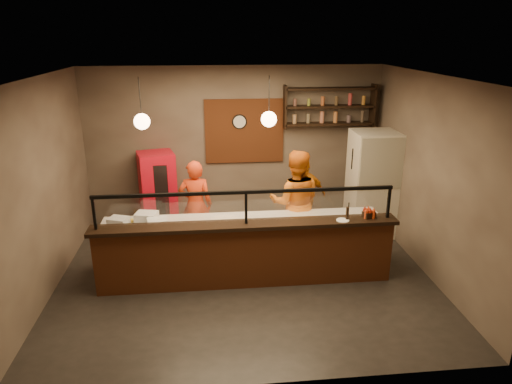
{
  "coord_description": "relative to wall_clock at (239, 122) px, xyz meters",
  "views": [
    {
      "loc": [
        -0.51,
        -6.66,
        3.8
      ],
      "look_at": [
        0.21,
        0.3,
        1.34
      ],
      "focal_mm": 32.0,
      "sensor_mm": 36.0,
      "label": 1
    }
  ],
  "objects": [
    {
      "name": "service_counter",
      "position": [
        -0.1,
        -2.76,
        -1.6
      ],
      "size": [
        4.6,
        0.25,
        1.0
      ],
      "primitive_type": "cube",
      "color": "brown",
      "rests_on": "floor"
    },
    {
      "name": "cook_mid",
      "position": [
        0.86,
        -1.67,
        -1.15
      ],
      "size": [
        1.02,
        0.85,
        1.9
      ],
      "primitive_type": "imported",
      "rotation": [
        0.0,
        0.0,
        2.99
      ],
      "color": "orange",
      "rests_on": "floor"
    },
    {
      "name": "wall_back",
      "position": [
        -0.1,
        0.04,
        -0.5
      ],
      "size": [
        6.0,
        0.0,
        6.0
      ],
      "primitive_type": "plane",
      "rotation": [
        1.57,
        0.0,
        0.0
      ],
      "color": "#766656",
      "rests_on": "floor"
    },
    {
      "name": "pepper_mill",
      "position": [
        1.46,
        -2.79,
        -0.94
      ],
      "size": [
        0.05,
        0.05,
        0.21
      ],
      "primitive_type": "cylinder",
      "rotation": [
        0.0,
        0.0,
        0.12
      ],
      "color": "black",
      "rests_on": "counter_ledge"
    },
    {
      "name": "condiment_caddy",
      "position": [
        1.83,
        -2.73,
        -0.99
      ],
      "size": [
        0.21,
        0.18,
        0.1
      ],
      "primitive_type": "cube",
      "rotation": [
        0.0,
        0.0,
        0.3
      ],
      "color": "black",
      "rests_on": "counter_ledge"
    },
    {
      "name": "wall_left",
      "position": [
        -3.1,
        -2.46,
        -0.5
      ],
      "size": [
        0.0,
        5.0,
        5.0
      ],
      "primitive_type": "plane",
      "rotation": [
        1.57,
        0.0,
        1.57
      ],
      "color": "#766656",
      "rests_on": "floor"
    },
    {
      "name": "wall_clock",
      "position": [
        0.0,
        0.0,
        0.0
      ],
      "size": [
        0.3,
        0.04,
        0.3
      ],
      "primitive_type": "cylinder",
      "rotation": [
        1.57,
        0.0,
        0.0
      ],
      "color": "black",
      "rests_on": "wall_back"
    },
    {
      "name": "cook_right",
      "position": [
        1.15,
        -1.0,
        -1.3
      ],
      "size": [
        1.01,
        0.62,
        1.6
      ],
      "primitive_type": "imported",
      "rotation": [
        0.0,
        0.0,
        3.41
      ],
      "color": "orange",
      "rests_on": "floor"
    },
    {
      "name": "cook_left",
      "position": [
        -0.9,
        -1.3,
        -1.27
      ],
      "size": [
        0.64,
        0.44,
        1.67
      ],
      "primitive_type": "imported",
      "rotation": [
        0.0,
        0.0,
        3.07
      ],
      "color": "red",
      "rests_on": "floor"
    },
    {
      "name": "small_plate",
      "position": [
        1.39,
        -2.82,
        -1.03
      ],
      "size": [
        0.2,
        0.2,
        0.01
      ],
      "primitive_type": "cylinder",
      "rotation": [
        0.0,
        0.0,
        0.01
      ],
      "color": "silver",
      "rests_on": "counter_ledge"
    },
    {
      "name": "fridge",
      "position": [
        2.5,
        -1.01,
        -1.07
      ],
      "size": [
        0.86,
        0.81,
        2.05
      ],
      "primitive_type": "cube",
      "rotation": [
        0.0,
        0.0,
        -0.01
      ],
      "color": "beige",
      "rests_on": "floor"
    },
    {
      "name": "wall_shelving",
      "position": [
        1.8,
        -0.14,
        0.3
      ],
      "size": [
        1.84,
        0.28,
        0.85
      ],
      "color": "black",
      "rests_on": "wall_back"
    },
    {
      "name": "wall_front",
      "position": [
        -0.1,
        -4.96,
        -0.5
      ],
      "size": [
        6.0,
        0.0,
        6.0
      ],
      "primitive_type": "plane",
      "rotation": [
        -1.57,
        0.0,
        0.0
      ],
      "color": "#766656",
      "rests_on": "floor"
    },
    {
      "name": "sneeze_guard",
      "position": [
        -0.1,
        -2.76,
        -0.73
      ],
      "size": [
        4.5,
        0.05,
        0.52
      ],
      "color": "white",
      "rests_on": "counter_ledge"
    },
    {
      "name": "counter_ledge",
      "position": [
        -0.1,
        -2.76,
        -1.07
      ],
      "size": [
        4.7,
        0.37,
        0.06
      ],
      "primitive_type": "cube",
      "color": "black",
      "rests_on": "service_counter"
    },
    {
      "name": "ceiling",
      "position": [
        -0.1,
        -2.46,
        1.1
      ],
      "size": [
        6.0,
        6.0,
        0.0
      ],
      "primitive_type": "plane",
      "rotation": [
        3.14,
        0.0,
        0.0
      ],
      "color": "#3D342F",
      "rests_on": "wall_back"
    },
    {
      "name": "worktop",
      "position": [
        -0.1,
        -2.26,
        -1.23
      ],
      "size": [
        4.6,
        0.75,
        0.05
      ],
      "primitive_type": "cube",
      "color": "beige",
      "rests_on": "worktop_cabinet"
    },
    {
      "name": "pendant_left",
      "position": [
        -1.6,
        -2.26,
        0.45
      ],
      "size": [
        0.24,
        0.24,
        0.77
      ],
      "color": "black",
      "rests_on": "ceiling"
    },
    {
      "name": "red_cooler",
      "position": [
        -1.68,
        -0.31,
        -1.31
      ],
      "size": [
        0.81,
        0.77,
        1.58
      ],
      "primitive_type": "cube",
      "rotation": [
        0.0,
        0.0,
        0.26
      ],
      "color": "red",
      "rests_on": "floor"
    },
    {
      "name": "brick_patch",
      "position": [
        0.1,
        0.01,
        -0.2
      ],
      "size": [
        1.6,
        0.04,
        1.3
      ],
      "primitive_type": "cube",
      "color": "brown",
      "rests_on": "wall_back"
    },
    {
      "name": "wall_right",
      "position": [
        2.9,
        -2.46,
        -0.5
      ],
      "size": [
        0.0,
        5.0,
        5.0
      ],
      "primitive_type": "plane",
      "rotation": [
        1.57,
        0.0,
        -1.57
      ],
      "color": "#766656",
      "rests_on": "floor"
    },
    {
      "name": "prep_tub_b",
      "position": [
        -2.08,
        -2.31,
        -1.13
      ],
      "size": [
        0.35,
        0.32,
        0.15
      ],
      "primitive_type": "cube",
      "rotation": [
        0.0,
        0.0,
        -0.35
      ],
      "color": "silver",
      "rests_on": "worktop"
    },
    {
      "name": "prep_tub_c",
      "position": [
        -1.46,
        -2.45,
        -1.12
      ],
      "size": [
        0.35,
        0.31,
        0.15
      ],
      "primitive_type": "cube",
      "rotation": [
        0.0,
        0.0,
        0.21
      ],
      "color": "white",
      "rests_on": "worktop"
    },
    {
      "name": "pizza_dough",
      "position": [
        -0.41,
        -2.28,
        -1.19
      ],
      "size": [
        0.55,
        0.55,
        0.01
      ],
      "primitive_type": "cylinder",
      "rotation": [
        0.0,
        0.0,
        -0.09
      ],
      "color": "beige",
      "rests_on": "worktop"
    },
    {
      "name": "worktop_cabinet",
      "position": [
        -0.1,
        -2.26,
        -1.68
      ],
      "size": [
        4.6,
        0.75,
        0.85
      ],
      "primitive_type": "cube",
      "color": "gray",
      "rests_on": "floor"
    },
    {
      "name": "pendant_right",
      "position": [
        0.3,
        -2.26,
        0.45
      ],
      "size": [
        0.24,
        0.24,
        0.77
      ],
      "color": "black",
      "rests_on": "ceiling"
    },
    {
      "name": "rolling_pin",
      "position": [
        -1.93,
        -2.19,
        -1.17
      ],
      "size": [
        0.37,
        0.27,
        0.07
      ],
      "primitive_type": "cylinder",
      "rotation": [
        0.0,
        1.57,
        0.56
      ],
      "color": "yellow",
      "rests_on": "worktop"
    },
    {
      "name": "prep_tub_a",
      "position": [
        -1.66,
        -2.19,
        -1.12
      ],
      "size": [
        0.38,
        0.33,
        0.17
      ],
      "primitive_type": "cube",
      "rotation": [
        0.0,
        0.0,
        -0.21
      ],
      "color": "white",
      "rests_on": "worktop"
    },
    {
      "name": "floor",
      "position": [
        -0.1,
        -2.46,
        -2.1
      ],
      "size": [
        6.0,
        6.0,
        0.0
      ],
      "primitive_type": "plane",
      "color": "black",
      "rests_on": "ground"
    }
  ]
}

